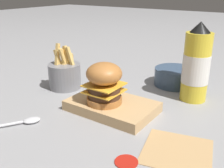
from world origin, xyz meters
TOP-DOWN VIEW (x-y plane):
  - ground_plane at (0.00, 0.00)m, footprint 6.00×6.00m
  - serving_board at (-0.02, 0.03)m, footprint 0.23×0.15m
  - burger at (-0.04, 0.02)m, footprint 0.09×0.09m
  - ketchup_bottle at (0.13, 0.23)m, footprint 0.08×0.08m
  - fries_basket at (-0.25, 0.09)m, footprint 0.10×0.10m
  - side_bowl at (0.04, 0.31)m, footprint 0.13×0.13m
  - spoon at (-0.17, -0.16)m, footprint 0.11×0.17m
  - ketchup_puddle at (0.12, -0.13)m, footprint 0.05×0.05m
  - parchment_square at (0.19, -0.04)m, footprint 0.16×0.16m

SIDE VIEW (x-z plane):
  - ground_plane at x=0.00m, z-range 0.00..0.00m
  - parchment_square at x=0.19m, z-range 0.00..0.00m
  - ketchup_puddle at x=0.12m, z-range 0.00..0.00m
  - spoon at x=-0.17m, z-range 0.00..0.01m
  - serving_board at x=-0.02m, z-range 0.00..0.03m
  - side_bowl at x=0.04m, z-range 0.00..0.06m
  - fries_basket at x=-0.25m, z-range -0.03..0.12m
  - burger at x=-0.04m, z-range 0.03..0.14m
  - ketchup_bottle at x=0.13m, z-range -0.01..0.22m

